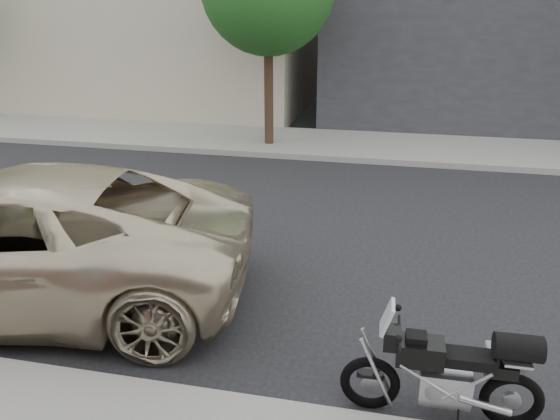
# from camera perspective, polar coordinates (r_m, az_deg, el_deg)

# --- Properties ---
(ground) EXTENTS (120.00, 120.00, 0.00)m
(ground) POSITION_cam_1_polar(r_m,az_deg,el_deg) (9.23, 2.39, -3.51)
(ground) COLOR black
(ground) RESTS_ON ground
(far_sidewalk) EXTENTS (44.00, 3.00, 0.15)m
(far_sidewalk) POSITION_cam_1_polar(r_m,az_deg,el_deg) (15.30, 6.65, 6.77)
(far_sidewalk) COLOR gray
(far_sidewalk) RESTS_ON ground
(motorcycle) EXTENTS (1.93, 0.65, 1.22)m
(motorcycle) POSITION_cam_1_polar(r_m,az_deg,el_deg) (5.69, 17.84, -15.81)
(motorcycle) COLOR black
(motorcycle) RESTS_ON ground
(minivan) EXTENTS (6.83, 4.01, 1.78)m
(minivan) POSITION_cam_1_polar(r_m,az_deg,el_deg) (8.05, -26.48, -2.74)
(minivan) COLOR beige
(minivan) RESTS_ON ground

